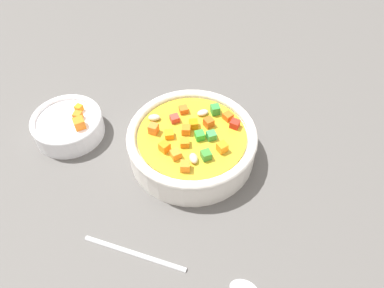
{
  "coord_description": "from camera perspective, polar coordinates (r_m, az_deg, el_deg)",
  "views": [
    {
      "loc": [
        16.82,
        -30.55,
        43.38
      ],
      "look_at": [
        0.0,
        0.0,
        2.38
      ],
      "focal_mm": 34.24,
      "sensor_mm": 36.0,
      "label": 1
    }
  ],
  "objects": [
    {
      "name": "ground_plane",
      "position": [
        0.56,
        -0.0,
        -2.23
      ],
      "size": [
        140.0,
        140.0,
        2.0
      ],
      "primitive_type": "cube",
      "color": "#565451"
    },
    {
      "name": "side_bowl_small",
      "position": [
        0.6,
        -18.71,
        2.82
      ],
      "size": [
        10.87,
        10.87,
        4.53
      ],
      "color": "white",
      "rests_on": "ground_plane"
    },
    {
      "name": "soup_bowl_main",
      "position": [
        0.54,
        0.0,
        0.24
      ],
      "size": [
        18.83,
        18.83,
        5.8
      ],
      "color": "white",
      "rests_on": "ground_plane"
    },
    {
      "name": "spoon",
      "position": [
        0.46,
        -0.04,
        -19.2
      ],
      "size": [
        22.21,
        5.53,
        0.81
      ],
      "rotation": [
        0.0,
        0.0,
        6.47
      ],
      "color": "silver",
      "rests_on": "ground_plane"
    }
  ]
}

